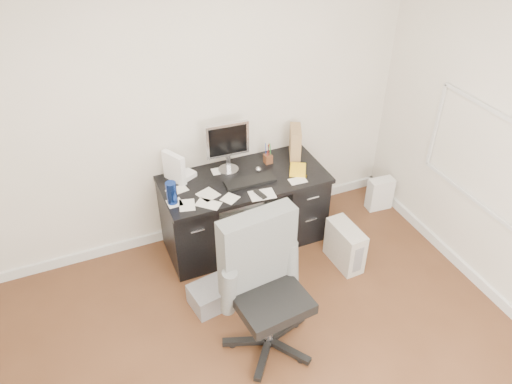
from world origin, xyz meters
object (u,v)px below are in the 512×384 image
pc_tower (345,245)px  lcd_monitor (228,147)px  wicker_basket (254,253)px  office_chair (270,293)px  keyboard (250,181)px  desk (244,208)px

pc_tower → lcd_monitor: bearing=132.4°
lcd_monitor → wicker_basket: (0.02, -0.55, -0.82)m
pc_tower → wicker_basket: pc_tower is taller
lcd_monitor → office_chair: bearing=-95.5°
lcd_monitor → keyboard: lcd_monitor is taller
desk → lcd_monitor: bearing=117.8°
pc_tower → wicker_basket: 0.84m
desk → wicker_basket: bearing=-99.9°
desk → lcd_monitor: lcd_monitor is taller
keyboard → office_chair: size_ratio=0.39×
office_chair → pc_tower: office_chair is taller
office_chair → keyboard: bearing=68.3°
desk → wicker_basket: size_ratio=4.28×
keyboard → pc_tower: keyboard is taller
office_chair → lcd_monitor: bearing=75.5°
desk → lcd_monitor: 0.63m
lcd_monitor → office_chair: 1.46m
lcd_monitor → pc_tower: bearing=-41.9°
desk → pc_tower: 0.99m
desk → keyboard: size_ratio=3.30×
wicker_basket → pc_tower: bearing=-18.3°
office_chair → wicker_basket: (0.22, 0.84, -0.41)m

